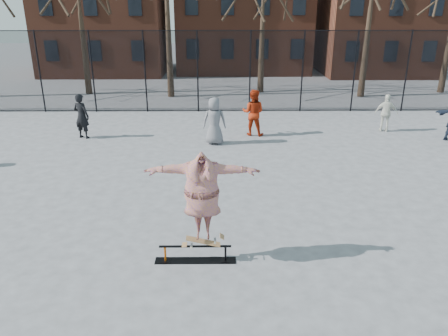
{
  "coord_description": "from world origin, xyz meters",
  "views": [
    {
      "loc": [
        -0.29,
        -8.86,
        5.39
      ],
      "look_at": [
        -0.2,
        1.5,
        1.36
      ],
      "focal_mm": 35.0,
      "sensor_mm": 36.0,
      "label": 1
    }
  ],
  "objects_px": {
    "bystander_white": "(386,113)",
    "bystander_red": "(253,113)",
    "bystander_extra": "(214,121)",
    "skater": "(202,201)",
    "skateboard": "(203,243)",
    "skate_rail": "(195,255)",
    "bystander_black": "(82,116)"
  },
  "relations": [
    {
      "from": "bystander_black",
      "to": "bystander_extra",
      "type": "bearing_deg",
      "value": -166.89
    },
    {
      "from": "bystander_red",
      "to": "bystander_white",
      "type": "bearing_deg",
      "value": -160.37
    },
    {
      "from": "bystander_red",
      "to": "bystander_extra",
      "type": "height_order",
      "value": "bystander_red"
    },
    {
      "from": "skate_rail",
      "to": "bystander_black",
      "type": "relative_size",
      "value": 0.97
    },
    {
      "from": "skateboard",
      "to": "bystander_extra",
      "type": "height_order",
      "value": "bystander_extra"
    },
    {
      "from": "skateboard",
      "to": "bystander_black",
      "type": "distance_m",
      "value": 10.58
    },
    {
      "from": "bystander_white",
      "to": "bystander_red",
      "type": "bearing_deg",
      "value": 20.61
    },
    {
      "from": "skater",
      "to": "skateboard",
      "type": "bearing_deg",
      "value": 0.0
    },
    {
      "from": "bystander_black",
      "to": "bystander_extra",
      "type": "xyz_separation_m",
      "value": [
        5.42,
        -0.84,
        0.01
      ]
    },
    {
      "from": "bystander_white",
      "to": "bystander_extra",
      "type": "height_order",
      "value": "bystander_extra"
    },
    {
      "from": "skate_rail",
      "to": "bystander_extra",
      "type": "xyz_separation_m",
      "value": [
        0.33,
        8.31,
        0.78
      ]
    },
    {
      "from": "bystander_red",
      "to": "bystander_extra",
      "type": "bearing_deg",
      "value": 51.72
    },
    {
      "from": "skateboard",
      "to": "bystander_black",
      "type": "bearing_deg",
      "value": 119.93
    },
    {
      "from": "skateboard",
      "to": "bystander_red",
      "type": "bearing_deg",
      "value": 79.56
    },
    {
      "from": "skateboard",
      "to": "bystander_extra",
      "type": "xyz_separation_m",
      "value": [
        0.15,
        8.31,
        0.49
      ]
    },
    {
      "from": "skater",
      "to": "bystander_red",
      "type": "xyz_separation_m",
      "value": [
        1.75,
        9.52,
        -0.5
      ]
    },
    {
      "from": "skater",
      "to": "bystander_black",
      "type": "distance_m",
      "value": 10.58
    },
    {
      "from": "bystander_extra",
      "to": "skateboard",
      "type": "bearing_deg",
      "value": 88.96
    },
    {
      "from": "bystander_red",
      "to": "bystander_extra",
      "type": "distance_m",
      "value": 2.01
    },
    {
      "from": "skate_rail",
      "to": "skateboard",
      "type": "height_order",
      "value": "skateboard"
    },
    {
      "from": "skater",
      "to": "bystander_extra",
      "type": "distance_m",
      "value": 8.33
    },
    {
      "from": "skateboard",
      "to": "bystander_black",
      "type": "xyz_separation_m",
      "value": [
        -5.27,
        9.16,
        0.48
      ]
    },
    {
      "from": "skate_rail",
      "to": "skater",
      "type": "distance_m",
      "value": 1.32
    },
    {
      "from": "skate_rail",
      "to": "skater",
      "type": "relative_size",
      "value": 0.74
    },
    {
      "from": "skateboard",
      "to": "bystander_red",
      "type": "xyz_separation_m",
      "value": [
        1.75,
        9.52,
        0.52
      ]
    },
    {
      "from": "skater",
      "to": "bystander_red",
      "type": "bearing_deg",
      "value": 79.64
    },
    {
      "from": "skate_rail",
      "to": "skateboard",
      "type": "bearing_deg",
      "value": 0.0
    },
    {
      "from": "skate_rail",
      "to": "bystander_red",
      "type": "height_order",
      "value": "bystander_red"
    },
    {
      "from": "skate_rail",
      "to": "bystander_red",
      "type": "xyz_separation_m",
      "value": [
        1.93,
        9.52,
        0.81
      ]
    },
    {
      "from": "skateboard",
      "to": "bystander_white",
      "type": "distance_m",
      "value": 12.52
    },
    {
      "from": "skateboard",
      "to": "bystander_red",
      "type": "height_order",
      "value": "bystander_red"
    },
    {
      "from": "bystander_black",
      "to": "skate_rail",
      "type": "bearing_deg",
      "value": 141.04
    }
  ]
}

